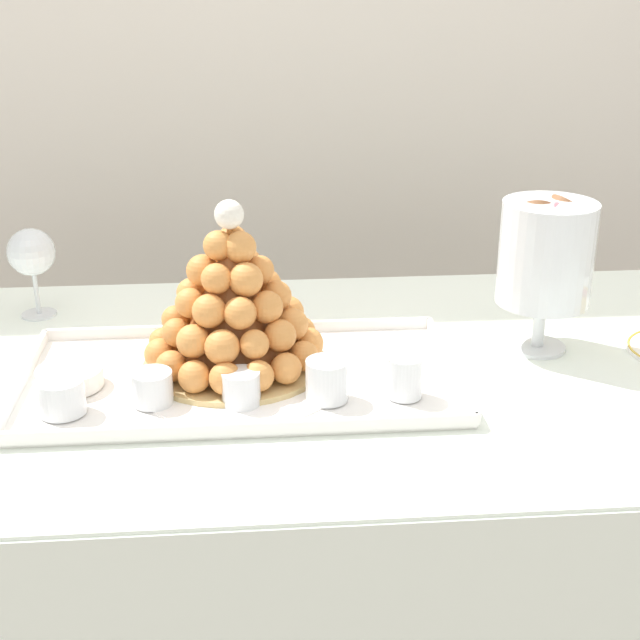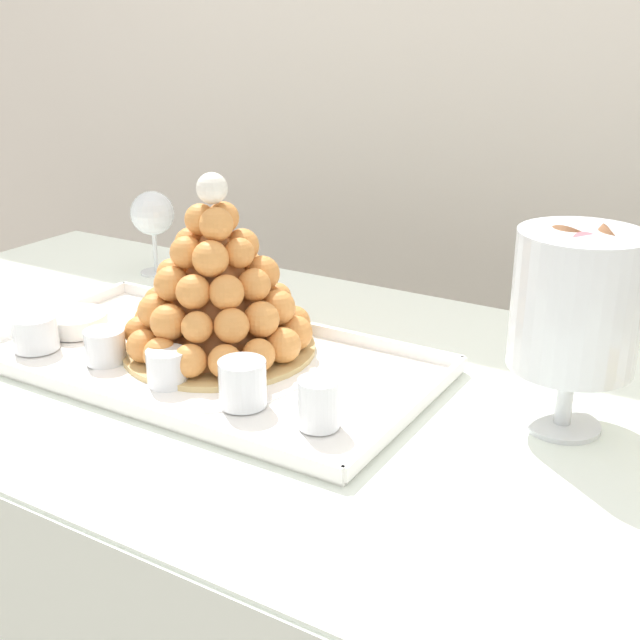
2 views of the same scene
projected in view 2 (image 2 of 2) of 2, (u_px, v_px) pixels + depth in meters
name	position (u px, v px, depth m)	size (l,w,h in m)	color
buffet_table	(285.00, 432.00, 1.14)	(1.65, 0.80, 0.74)	brown
serving_tray	(207.00, 364.00, 1.13)	(0.63, 0.34, 0.02)	white
croquembouche	(217.00, 289.00, 1.13)	(0.27, 0.27, 0.26)	tan
dessert_cup_left	(36.00, 334.00, 1.16)	(0.06, 0.06, 0.05)	silver
dessert_cup_mid_left	(105.00, 347.00, 1.12)	(0.06, 0.06, 0.05)	silver
dessert_cup_centre	(167.00, 369.00, 1.05)	(0.05, 0.05, 0.05)	silver
dessert_cup_mid_right	(243.00, 385.00, 0.99)	(0.06, 0.06, 0.06)	silver
dessert_cup_right	(319.00, 405.00, 0.94)	(0.05, 0.05, 0.06)	silver
creme_brulee_ramekin	(76.00, 321.00, 1.23)	(0.09, 0.09, 0.03)	white
macaron_goblet	(576.00, 303.00, 0.91)	(0.14, 0.14, 0.25)	white
wine_glass	(152.00, 215.00, 1.49)	(0.08, 0.08, 0.16)	silver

